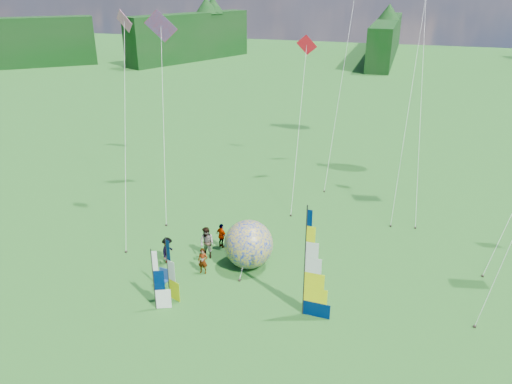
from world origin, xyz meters
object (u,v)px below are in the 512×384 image
(spectator_b, at_px, (207,243))
(bol_inflatable, at_px, (249,244))
(side_banner_left, at_px, (168,269))
(feather_banner_main, at_px, (305,264))
(side_banner_far, at_px, (154,281))
(spectator_c, at_px, (168,250))
(kite_whale, at_px, (423,74))
(camp_chair, at_px, (162,280))
(spectator_d, at_px, (222,236))
(spectator_a, at_px, (203,261))

(spectator_b, bearing_deg, bol_inflatable, 13.14)
(side_banner_left, bearing_deg, feather_banner_main, 26.93)
(side_banner_left, height_order, side_banner_far, side_banner_left)
(side_banner_far, xyz_separation_m, spectator_c, (-1.33, 4.05, -0.83))
(side_banner_far, xyz_separation_m, kite_whale, (11.43, 18.87, 7.07))
(side_banner_far, height_order, camp_chair, side_banner_far)
(bol_inflatable, relative_size, spectator_c, 1.72)
(feather_banner_main, relative_size, bol_inflatable, 2.05)
(camp_chair, bearing_deg, spectator_c, 114.97)
(side_banner_left, bearing_deg, spectator_d, 104.02)
(spectator_a, distance_m, spectator_b, 1.66)
(side_banner_left, xyz_separation_m, side_banner_far, (-0.23, -1.06, -0.05))
(spectator_d, xyz_separation_m, kite_whale, (10.47, 12.29, 7.92))
(feather_banner_main, relative_size, camp_chair, 5.21)
(feather_banner_main, height_order, camp_chair, feather_banner_main)
(feather_banner_main, xyz_separation_m, side_banner_left, (-6.70, -0.64, -1.12))
(side_banner_far, height_order, spectator_a, side_banner_far)
(camp_chair, height_order, kite_whale, kite_whale)
(spectator_b, bearing_deg, kite_whale, 67.96)
(spectator_b, bearing_deg, feather_banner_main, -12.56)
(side_banner_far, bearing_deg, feather_banner_main, -7.46)
(side_banner_left, bearing_deg, camp_chair, 163.08)
(spectator_b, xyz_separation_m, kite_whale, (10.87, 13.63, 7.74))
(bol_inflatable, relative_size, spectator_b, 1.44)
(side_banner_far, relative_size, spectator_d, 2.10)
(spectator_d, bearing_deg, bol_inflatable, 175.11)
(side_banner_left, relative_size, spectator_a, 2.22)
(side_banner_far, xyz_separation_m, bol_inflatable, (3.12, 5.09, -0.26))
(side_banner_left, bearing_deg, side_banner_far, -80.64)
(spectator_c, distance_m, kite_whale, 21.09)
(side_banner_far, distance_m, spectator_d, 6.70)
(feather_banner_main, distance_m, spectator_c, 8.82)
(side_banner_far, height_order, spectator_b, side_banner_far)
(bol_inflatable, height_order, spectator_d, bol_inflatable)
(feather_banner_main, xyz_separation_m, spectator_d, (-5.98, 4.88, -2.01))
(spectator_b, bearing_deg, spectator_d, 90.16)
(spectator_c, height_order, spectator_d, spectator_c)
(kite_whale, bearing_deg, spectator_d, -129.75)
(side_banner_left, relative_size, side_banner_far, 1.03)
(camp_chair, relative_size, kite_whale, 0.06)
(camp_chair, distance_m, kite_whale, 22.49)
(bol_inflatable, distance_m, spectator_d, 2.69)
(side_banner_left, height_order, spectator_b, side_banner_left)
(feather_banner_main, height_order, spectator_d, feather_banner_main)
(side_banner_far, relative_size, bol_inflatable, 1.19)
(side_banner_left, distance_m, spectator_a, 2.84)
(spectator_a, xyz_separation_m, spectator_c, (-2.30, 0.40, 0.04))
(side_banner_left, height_order, kite_whale, kite_whale)
(feather_banner_main, bearing_deg, side_banner_far, -163.46)
(bol_inflatable, xyz_separation_m, spectator_d, (-2.17, 1.49, -0.59))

